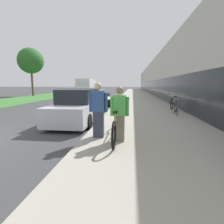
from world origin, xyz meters
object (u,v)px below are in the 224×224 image
Objects in this scene: parked_sedan_curbside at (79,107)px; vintage_roadster_curbside at (102,100)px; person_rider at (119,114)px; street_tree_far at (31,61)px; tandem_bicycle at (117,125)px; person_bystander at (98,110)px; cruiser_bike_nearest at (174,105)px; bike_rack_hoop at (176,106)px; moving_truck at (87,87)px.

parked_sedan_curbside reaches higher than vintage_roadster_curbside.
person_rider is 0.23× the size of street_tree_far.
person_bystander is (-0.58, -0.06, 0.45)m from tandem_bicycle.
person_rider is 0.74m from person_bystander.
parked_sedan_curbside is at bearing -148.32° from cruiser_bike_nearest.
tandem_bicycle is at bearing 6.37° from person_bystander.
bike_rack_hoop is at bearing -46.27° from vintage_roadster_curbside.
bike_rack_hoop is 5.05m from parked_sedan_curbside.
street_tree_far is (-7.00, -5.10, 3.76)m from moving_truck.
moving_truck is at bearing 103.55° from parked_sedan_curbside.
person_rider is 5.34m from bike_rack_hoop.
person_rider is 1.85× the size of bike_rack_hoop.
person_rider reaches higher than vintage_roadster_curbside.
tandem_bicycle is 0.41× the size of street_tree_far.
street_tree_far is at bearing 126.36° from parked_sedan_curbside.
bike_rack_hoop is at bearing 17.64° from parked_sedan_curbside.
vintage_roadster_curbside is (-0.06, 6.63, -0.27)m from parked_sedan_curbside.
tandem_bicycle is 1.70× the size of person_bystander.
person_bystander reaches higher than person_rider.
parked_sedan_curbside is (-2.05, 2.72, 0.18)m from tandem_bicycle.
bike_rack_hoop is (2.67, 4.62, -0.27)m from person_rider.
person_rider is 0.89× the size of cruiser_bike_nearest.
person_bystander is at bearing 155.33° from person_rider.
tandem_bicycle is 6.56m from cruiser_bike_nearest.
moving_truck is at bearing 106.57° from person_rider.
moving_truck is at bearing 108.91° from vintage_roadster_curbside.
person_bystander is (-0.67, 0.31, 0.06)m from person_rider.
cruiser_bike_nearest is (0.24, 1.59, -0.13)m from bike_rack_hoop.
bike_rack_hoop is 0.12× the size of street_tree_far.
person_rider is 6.87m from cruiser_bike_nearest.
street_tree_far reaches higher than bike_rack_hoop.
vintage_roadster_curbside is 0.66× the size of moving_truck.
parked_sedan_curbside is 21.10m from street_tree_far.
person_bystander is 25.41m from moving_truck.
cruiser_bike_nearest is at bearing 58.77° from person_bystander.
person_rider is 0.93× the size of person_bystander.
parked_sedan_curbside is 1.07× the size of vintage_roadster_curbside.
tandem_bicycle is 0.62× the size of parked_sedan_curbside.
tandem_bicycle is 1.63× the size of cruiser_bike_nearest.
vintage_roadster_curbside is at bearing 133.73° from bike_rack_hoop.
moving_truck reaches higher than bike_rack_hoop.
moving_truck reaches higher than person_bystander.
bike_rack_hoop is at bearing -63.55° from moving_truck.
cruiser_bike_nearest is 22.41m from street_tree_far.
tandem_bicycle is at bearing -123.00° from bike_rack_hoop.
moving_truck reaches higher than cruiser_bike_nearest.
person_rider reaches higher than parked_sedan_curbside.
street_tree_far is at bearing 126.47° from tandem_bicycle.
vintage_roadster_curbside is at bearing -39.39° from street_tree_far.
parked_sedan_curbside reaches higher than tandem_bicycle.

